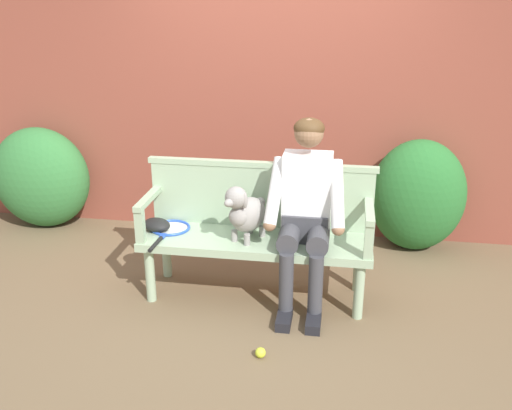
{
  "coord_description": "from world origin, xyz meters",
  "views": [
    {
      "loc": [
        0.59,
        -3.68,
        2.15
      ],
      "look_at": [
        0.0,
        0.0,
        0.72
      ],
      "focal_mm": 39.83,
      "sensor_mm": 36.0,
      "label": 1
    }
  ],
  "objects_px": {
    "dog_on_bench": "(245,212)",
    "tennis_ball": "(260,353)",
    "garden_bench": "(256,245)",
    "person_seated": "(306,206)",
    "tennis_racket": "(170,229)",
    "baseball_glove": "(157,225)"
  },
  "relations": [
    {
      "from": "dog_on_bench",
      "to": "baseball_glove",
      "type": "relative_size",
      "value": 1.96
    },
    {
      "from": "dog_on_bench",
      "to": "tennis_ball",
      "type": "bearing_deg",
      "value": -72.76
    },
    {
      "from": "garden_bench",
      "to": "tennis_racket",
      "type": "bearing_deg",
      "value": 177.91
    },
    {
      "from": "dog_on_bench",
      "to": "tennis_ball",
      "type": "height_order",
      "value": "dog_on_bench"
    },
    {
      "from": "garden_bench",
      "to": "dog_on_bench",
      "type": "bearing_deg",
      "value": -137.77
    },
    {
      "from": "dog_on_bench",
      "to": "baseball_glove",
      "type": "xyz_separation_m",
      "value": [
        -0.68,
        0.07,
        -0.17
      ]
    },
    {
      "from": "person_seated",
      "to": "garden_bench",
      "type": "bearing_deg",
      "value": 177.56
    },
    {
      "from": "baseball_glove",
      "to": "person_seated",
      "type": "bearing_deg",
      "value": 25.51
    },
    {
      "from": "garden_bench",
      "to": "baseball_glove",
      "type": "distance_m",
      "value": 0.75
    },
    {
      "from": "dog_on_bench",
      "to": "tennis_racket",
      "type": "bearing_deg",
      "value": 171.79
    },
    {
      "from": "tennis_racket",
      "to": "dog_on_bench",
      "type": "bearing_deg",
      "value": -8.21
    },
    {
      "from": "baseball_glove",
      "to": "tennis_ball",
      "type": "xyz_separation_m",
      "value": [
        0.89,
        -0.77,
        -0.48
      ]
    },
    {
      "from": "dog_on_bench",
      "to": "garden_bench",
      "type": "bearing_deg",
      "value": 42.23
    },
    {
      "from": "tennis_ball",
      "to": "person_seated",
      "type": "bearing_deg",
      "value": 74.67
    },
    {
      "from": "person_seated",
      "to": "tennis_racket",
      "type": "distance_m",
      "value": 1.04
    },
    {
      "from": "garden_bench",
      "to": "tennis_ball",
      "type": "height_order",
      "value": "garden_bench"
    },
    {
      "from": "tennis_racket",
      "to": "tennis_ball",
      "type": "distance_m",
      "value": 1.2
    },
    {
      "from": "garden_bench",
      "to": "tennis_ball",
      "type": "xyz_separation_m",
      "value": [
        0.15,
        -0.76,
        -0.38
      ]
    },
    {
      "from": "dog_on_bench",
      "to": "tennis_ball",
      "type": "xyz_separation_m",
      "value": [
        0.22,
        -0.69,
        -0.65
      ]
    },
    {
      "from": "person_seated",
      "to": "baseball_glove",
      "type": "bearing_deg",
      "value": 178.69
    },
    {
      "from": "garden_bench",
      "to": "person_seated",
      "type": "bearing_deg",
      "value": -2.44
    },
    {
      "from": "person_seated",
      "to": "tennis_racket",
      "type": "height_order",
      "value": "person_seated"
    }
  ]
}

